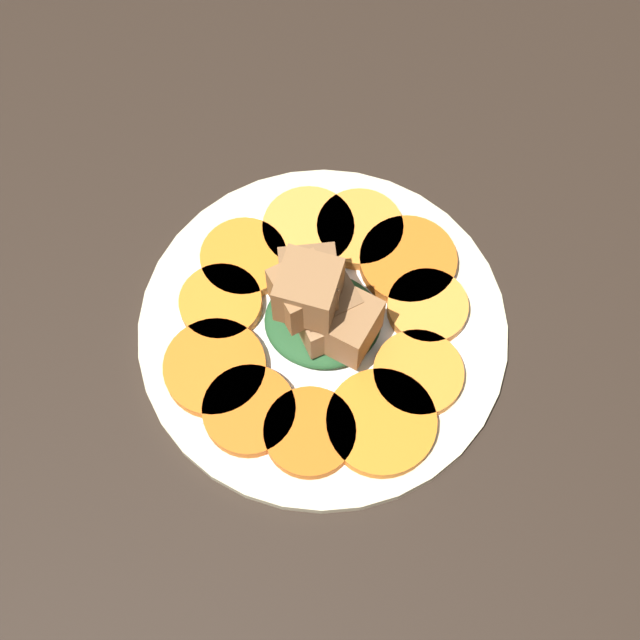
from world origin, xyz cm
name	(u,v)px	position (x,y,z in cm)	size (l,w,h in cm)	color
table_slab	(320,336)	(0.00, 0.00, 1.00)	(120.00, 120.00, 2.00)	black
plate	(320,328)	(0.00, 0.00, 2.52)	(29.06, 29.06, 1.05)	beige
carrot_slice_0	(405,261)	(6.79, 5.44, 3.67)	(7.83, 7.83, 1.15)	orange
carrot_slice_1	(357,229)	(2.96, 8.37, 3.67)	(7.06, 7.06, 1.15)	orange
carrot_slice_2	(306,229)	(-1.23, 8.34, 3.67)	(7.51, 7.51, 1.15)	orange
carrot_slice_3	(241,258)	(-6.39, 5.57, 3.67)	(6.98, 6.98, 1.15)	orange
carrot_slice_4	(218,303)	(-8.04, 1.57, 3.67)	(6.50, 6.50, 1.15)	orange
carrot_slice_5	(212,368)	(-8.19, -3.86, 3.67)	(7.82, 7.82, 1.15)	orange
carrot_slice_6	(246,411)	(-5.44, -7.26, 3.67)	(6.99, 6.99, 1.15)	orange
carrot_slice_7	(307,432)	(-0.91, -8.90, 3.67)	(6.85, 6.85, 1.15)	#D76115
carrot_slice_8	(378,423)	(4.38, -8.11, 3.67)	(8.22, 8.22, 1.15)	orange
carrot_slice_9	(415,374)	(7.25, -4.22, 3.67)	(6.88, 6.88, 1.15)	orange
carrot_slice_10	(425,307)	(8.19, 1.35, 3.67)	(6.34, 6.34, 1.15)	orange
center_pile	(317,306)	(-0.19, -0.27, 7.18)	(9.09, 8.62, 10.13)	#235128
fork	(314,400)	(-0.39, -6.21, 3.30)	(18.43, 3.38, 0.40)	silver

